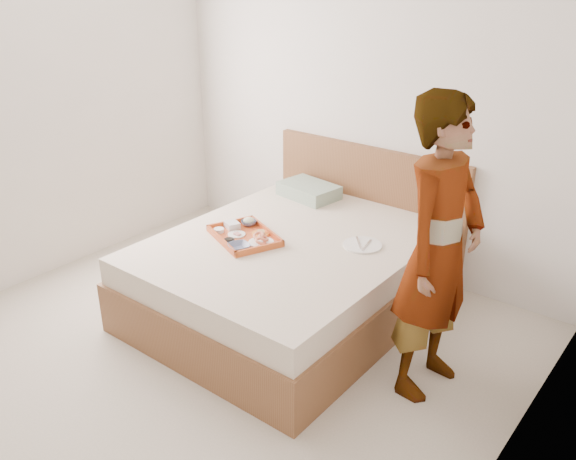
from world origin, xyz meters
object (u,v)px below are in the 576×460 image
(bed, at_px, (291,274))
(person, at_px, (439,251))
(tray, at_px, (244,235))
(dinner_plate, at_px, (363,245))

(bed, bearing_deg, person, -7.84)
(bed, distance_m, tray, 0.43)
(dinner_plate, xyz_separation_m, person, (0.68, -0.36, 0.31))
(bed, relative_size, person, 1.19)
(dinner_plate, bearing_deg, person, -28.23)
(dinner_plate, relative_size, person, 0.15)
(dinner_plate, bearing_deg, tray, -150.11)
(person, bearing_deg, bed, 85.79)
(bed, bearing_deg, tray, -145.04)
(bed, height_order, tray, tray)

